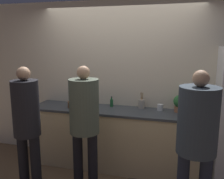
% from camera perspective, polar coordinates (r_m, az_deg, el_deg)
% --- Properties ---
extents(ground_plane, '(14.00, 14.00, 0.00)m').
position_cam_1_polar(ground_plane, '(3.91, -0.58, -19.30)').
color(ground_plane, brown).
extents(wall_back, '(5.20, 0.06, 2.60)m').
position_cam_1_polar(wall_back, '(4.04, 1.93, 1.45)').
color(wall_back, beige).
rests_on(wall_back, ground_plane).
extents(counter, '(2.68, 0.62, 0.94)m').
position_cam_1_polar(counter, '(3.99, 0.82, -11.05)').
color(counter, beige).
rests_on(counter, ground_plane).
extents(person_left, '(0.33, 0.33, 1.67)m').
position_cam_1_polar(person_left, '(3.33, -18.92, -6.88)').
color(person_left, black).
rests_on(person_left, ground_plane).
extents(person_center, '(0.38, 0.38, 1.67)m').
position_cam_1_polar(person_center, '(3.25, -6.34, -6.16)').
color(person_center, black).
rests_on(person_center, ground_plane).
extents(person_right, '(0.42, 0.42, 1.69)m').
position_cam_1_polar(person_right, '(2.78, 18.89, -9.12)').
color(person_right, '#232838').
rests_on(person_right, ground_plane).
extents(fruit_bowl, '(0.31, 0.31, 0.13)m').
position_cam_1_polar(fruit_bowl, '(4.00, -7.86, -3.33)').
color(fruit_bowl, brown).
rests_on(fruit_bowl, counter).
extents(utensil_crock, '(0.10, 0.10, 0.25)m').
position_cam_1_polar(utensil_crock, '(3.91, 6.78, -3.21)').
color(utensil_crock, '#ADA393').
rests_on(utensil_crock, counter).
extents(bottle_green, '(0.05, 0.05, 0.16)m').
position_cam_1_polar(bottle_green, '(3.99, -0.09, -3.01)').
color(bottle_green, '#236033').
rests_on(bottle_green, counter).
extents(bottle_dark, '(0.06, 0.06, 0.20)m').
position_cam_1_polar(bottle_dark, '(3.54, 18.32, -5.22)').
color(bottle_dark, '#333338').
rests_on(bottle_dark, counter).
extents(cup_white, '(0.09, 0.09, 0.10)m').
position_cam_1_polar(cup_white, '(3.83, 10.95, -4.04)').
color(cup_white, white).
rests_on(cup_white, counter).
extents(potted_plant, '(0.18, 0.18, 0.25)m').
position_cam_1_polar(potted_plant, '(3.80, 15.18, -3.01)').
color(potted_plant, '#9E6042').
rests_on(potted_plant, counter).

